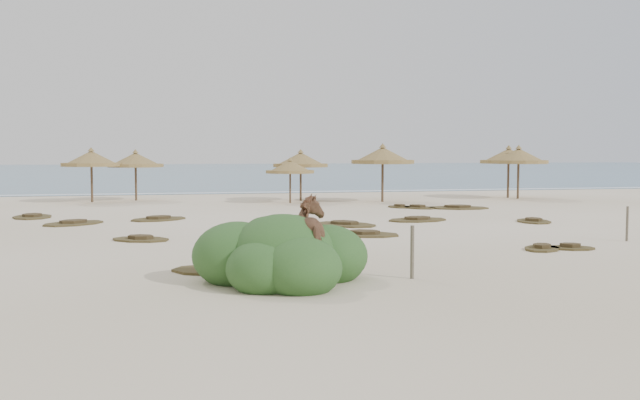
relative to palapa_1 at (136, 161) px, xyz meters
The scene contains 28 objects.
ground 21.03m from the palapa_1, 74.50° to the right, with size 160.00×160.00×0.00m, color beige.
ocean 55.17m from the palapa_1, 84.18° to the left, with size 200.00×100.00×0.01m, color #2B6281.
foam_line 8.38m from the palapa_1, 46.27° to the left, with size 70.00×0.60×0.01m, color white.
palapa_1 is the anchor object (origin of this frame).
palapa_2 2.43m from the palapa_1, 157.69° to the right, with size 3.38×3.38×2.94m.
palapa_3 8.82m from the palapa_1, 24.79° to the right, with size 3.08×3.08×2.41m.
palapa_4 9.11m from the palapa_1, 12.92° to the right, with size 3.56×3.56×2.85m.
palapa_5 13.58m from the palapa_1, 16.63° to the right, with size 4.27×4.27×3.15m.
palapa_6 21.58m from the palapa_1, ahead, with size 4.02×4.02×3.09m.
palapa_7 21.30m from the palapa_1, ahead, with size 4.20×4.20×3.08m.
horse 26.41m from the palapa_1, 79.79° to the right, with size 0.98×2.14×1.81m, color brown.
fence_post_near 26.98m from the palapa_1, 75.40° to the right, with size 0.09×0.09×1.16m, color #6E6652.
fence_post_far 26.41m from the palapa_1, 54.36° to the right, with size 0.08×0.08×1.07m, color #6E6652.
bush 26.34m from the palapa_1, 81.30° to the right, with size 3.75×3.30×1.68m.
scrub_1 12.89m from the palapa_1, 98.16° to the right, with size 2.88×2.81×0.16m.
scrub_2 18.22m from the palapa_1, 87.39° to the right, with size 2.22×1.97×0.16m.
scrub_3 17.28m from the palapa_1, 61.97° to the right, with size 2.95×3.01×0.16m.
scrub_4 22.04m from the palapa_1, 45.03° to the right, with size 1.65×2.15×0.16m.
scrub_5 17.75m from the palapa_1, 30.15° to the right, with size 3.29×2.57×0.16m.
scrub_6 10.42m from the palapa_1, 111.83° to the right, with size 1.76×2.50×0.16m.
scrub_7 15.92m from the palapa_1, 31.59° to the right, with size 2.00×2.37×0.16m.
scrub_9 20.03m from the palapa_1, 66.57° to the right, with size 2.76×2.39×0.16m.
scrub_10 15.03m from the palapa_1, 31.45° to the right, with size 1.35×1.69×0.16m.
scrub_11 24.48m from the palapa_1, 83.45° to the right, with size 2.46×1.90×0.16m.
scrub_12 26.04m from the palapa_1, 60.65° to the right, with size 1.54×1.26×0.16m.
scrub_13 11.83m from the palapa_1, 83.55° to the right, with size 2.80×2.54×0.16m.
scrub_14 25.59m from the palapa_1, 62.27° to the right, with size 1.64×1.72×0.16m.
scrub_15 18.15m from the palapa_1, 51.19° to the right, with size 2.79×2.13×0.16m.
Camera 1 is at (-3.98, -20.39, 2.77)m, focal length 40.00 mm.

